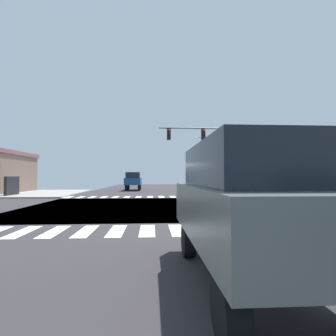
{
  "coord_description": "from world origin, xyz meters",
  "views": [
    {
      "loc": [
        0.39,
        -16.16,
        1.78
      ],
      "look_at": [
        1.78,
        6.5,
        2.52
      ],
      "focal_mm": 28.44,
      "sensor_mm": 36.0,
      "label": 1
    }
  ],
  "objects_px": {
    "traffic_signal_mast": "(208,143)",
    "suv_farside_1": "(248,200)",
    "street_lamp": "(204,158)",
    "pickup_queued_1": "(133,180)"
  },
  "relations": [
    {
      "from": "traffic_signal_mast",
      "to": "suv_farside_1",
      "type": "relative_size",
      "value": 1.57
    },
    {
      "from": "traffic_signal_mast",
      "to": "street_lamp",
      "type": "distance_m",
      "value": 12.56
    },
    {
      "from": "street_lamp",
      "to": "suv_farside_1",
      "type": "distance_m",
      "value": 31.84
    },
    {
      "from": "traffic_signal_mast",
      "to": "pickup_queued_1",
      "type": "height_order",
      "value": "traffic_signal_mast"
    },
    {
      "from": "street_lamp",
      "to": "pickup_queued_1",
      "type": "bearing_deg",
      "value": -176.29
    },
    {
      "from": "street_lamp",
      "to": "traffic_signal_mast",
      "type": "bearing_deg",
      "value": -99.78
    },
    {
      "from": "suv_farside_1",
      "to": "street_lamp",
      "type": "bearing_deg",
      "value": 80.01
    },
    {
      "from": "street_lamp",
      "to": "suv_farside_1",
      "type": "xyz_separation_m",
      "value": [
        -5.5,
        -31.22,
        -2.98
      ]
    },
    {
      "from": "traffic_signal_mast",
      "to": "pickup_queued_1",
      "type": "xyz_separation_m",
      "value": [
        -7.37,
        11.76,
        -3.52
      ]
    },
    {
      "from": "traffic_signal_mast",
      "to": "pickup_queued_1",
      "type": "bearing_deg",
      "value": 122.06
    }
  ]
}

